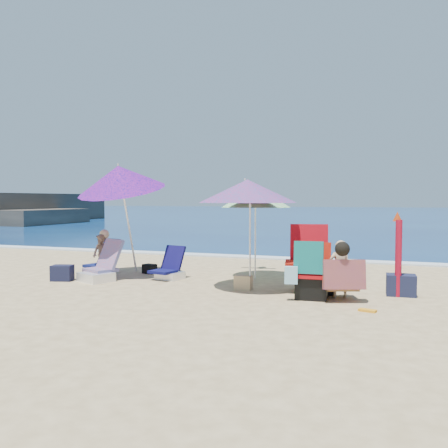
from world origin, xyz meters
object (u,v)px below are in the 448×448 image
(umbrella_striped, at_px, (256,197))
(person_left, at_px, (102,254))
(person_center, at_px, (341,271))
(camp_chair_right, at_px, (311,278))
(furled_umbrella, at_px, (398,250))
(chair_rainbow, at_px, (101,270))
(umbrella_turquoise, at_px, (247,191))
(chair_navy, at_px, (169,270))
(camp_chair_left, at_px, (312,272))
(umbrella_blue, at_px, (120,178))

(umbrella_striped, bearing_deg, person_left, -169.57)
(umbrella_striped, distance_m, person_center, 2.58)
(camp_chair_right, bearing_deg, furled_umbrella, 26.31)
(camp_chair_right, distance_m, person_left, 4.55)
(chair_rainbow, bearing_deg, umbrella_turquoise, 1.95)
(umbrella_turquoise, relative_size, furled_umbrella, 1.51)
(person_center, distance_m, person_left, 4.96)
(umbrella_turquoise, distance_m, chair_navy, 2.34)
(furled_umbrella, xyz_separation_m, person_left, (-5.69, 0.39, -0.32))
(umbrella_turquoise, xyz_separation_m, camp_chair_right, (1.15, -0.42, -1.34))
(camp_chair_left, distance_m, camp_chair_right, 0.58)
(furled_umbrella, bearing_deg, chair_rainbow, -176.72)
(umbrella_striped, bearing_deg, chair_rainbow, -154.65)
(chair_navy, relative_size, camp_chair_right, 0.76)
(umbrella_blue, relative_size, person_center, 2.61)
(umbrella_blue, distance_m, camp_chair_right, 4.36)
(camp_chair_right, bearing_deg, chair_navy, 162.04)
(chair_navy, distance_m, chair_rainbow, 1.29)
(chair_rainbow, bearing_deg, person_left, 121.64)
(umbrella_blue, distance_m, camp_chair_left, 4.20)
(person_left, bearing_deg, camp_chair_left, -5.73)
(camp_chair_right, bearing_deg, umbrella_turquoise, 160.05)
(chair_navy, height_order, person_left, person_left)
(umbrella_turquoise, relative_size, person_left, 2.23)
(umbrella_striped, bearing_deg, furled_umbrella, -20.43)
(umbrella_turquoise, distance_m, chair_rainbow, 3.21)
(chair_navy, relative_size, chair_rainbow, 0.74)
(umbrella_turquoise, distance_m, camp_chair_right, 1.82)
(camp_chair_right, bearing_deg, person_left, 167.09)
(chair_rainbow, bearing_deg, camp_chair_right, -4.58)
(umbrella_turquoise, relative_size, chair_navy, 2.96)
(umbrella_striped, relative_size, chair_navy, 2.62)
(umbrella_blue, bearing_deg, camp_chair_right, -13.31)
(person_center, bearing_deg, umbrella_turquoise, 168.15)
(furled_umbrella, distance_m, camp_chair_left, 1.40)
(umbrella_turquoise, bearing_deg, furled_umbrella, 4.84)
(umbrella_striped, bearing_deg, person_center, -40.26)
(camp_chair_left, xyz_separation_m, person_center, (0.52, -0.50, 0.11))
(umbrella_striped, xyz_separation_m, furled_umbrella, (2.59, -0.96, -0.83))
(umbrella_striped, distance_m, camp_chair_left, 2.03)
(umbrella_striped, relative_size, chair_rainbow, 1.95)
(umbrella_blue, height_order, camp_chair_left, umbrella_blue)
(person_center, height_order, person_left, same)
(umbrella_blue, relative_size, chair_navy, 3.46)
(person_left, bearing_deg, umbrella_turquoise, -10.33)
(umbrella_blue, bearing_deg, umbrella_striped, 14.11)
(camp_chair_right, bearing_deg, umbrella_blue, 166.69)
(chair_navy, height_order, camp_chair_right, camp_chair_right)
(umbrella_blue, height_order, camp_chair_right, umbrella_blue)
(furled_umbrella, relative_size, person_left, 1.47)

